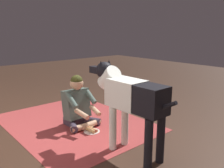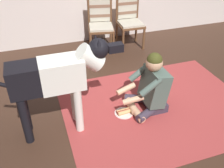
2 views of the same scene
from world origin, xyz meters
TOP-DOWN VIEW (x-y plane):
  - ground_plane at (0.00, 0.00)m, footprint 15.45×15.45m
  - area_rug at (0.30, 0.02)m, footprint 2.53×1.96m
  - person_sitting_on_floor at (0.17, 0.03)m, footprint 0.64×0.58m
  - large_dog at (-0.98, 0.03)m, footprint 1.43×0.31m
  - hot_dog_on_plate at (-0.19, 0.03)m, footprint 0.25×0.25m

SIDE VIEW (x-z plane):
  - ground_plane at x=0.00m, z-range 0.00..0.00m
  - area_rug at x=0.30m, z-range 0.00..0.01m
  - hot_dog_on_plate at x=-0.19m, z-range -0.01..0.06m
  - person_sitting_on_floor at x=0.17m, z-range -0.08..0.75m
  - large_dog at x=-0.98m, z-range 0.16..1.30m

